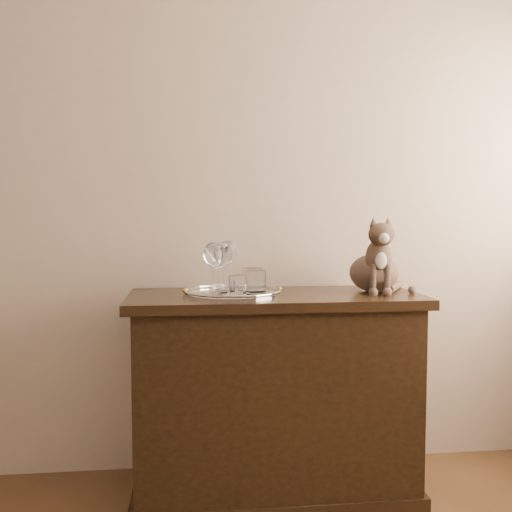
{
  "coord_description": "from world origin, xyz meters",
  "views": [
    {
      "loc": [
        0.25,
        -0.37,
        1.17
      ],
      "look_at": [
        0.52,
        1.95,
        1.01
      ],
      "focal_mm": 40.0,
      "sensor_mm": 36.0,
      "label": 1
    }
  ],
  "objects_px": {
    "wine_glass_d": "(223,267)",
    "tumbler_a": "(255,282)",
    "sideboard": "(275,395)",
    "wine_glass_b": "(228,265)",
    "tray": "(233,293)",
    "wine_glass_a": "(218,270)",
    "wine_glass_c": "(213,268)",
    "tumbler_c": "(252,280)",
    "tumbler_b": "(237,286)",
    "cat": "(374,254)"
  },
  "relations": [
    {
      "from": "sideboard",
      "to": "tumbler_c",
      "type": "bearing_deg",
      "value": 151.03
    },
    {
      "from": "wine_glass_b",
      "to": "tumbler_c",
      "type": "height_order",
      "value": "wine_glass_b"
    },
    {
      "from": "sideboard",
      "to": "cat",
      "type": "xyz_separation_m",
      "value": [
        0.43,
        0.03,
        0.58
      ]
    },
    {
      "from": "tumbler_b",
      "to": "cat",
      "type": "relative_size",
      "value": 0.25
    },
    {
      "from": "wine_glass_b",
      "to": "wine_glass_d",
      "type": "bearing_deg",
      "value": -103.85
    },
    {
      "from": "wine_glass_b",
      "to": "tumbler_b",
      "type": "xyz_separation_m",
      "value": [
        0.02,
        -0.22,
        -0.06
      ]
    },
    {
      "from": "sideboard",
      "to": "tumbler_a",
      "type": "height_order",
      "value": "tumbler_a"
    },
    {
      "from": "sideboard",
      "to": "cat",
      "type": "distance_m",
      "value": 0.73
    },
    {
      "from": "tumbler_c",
      "to": "cat",
      "type": "relative_size",
      "value": 0.3
    },
    {
      "from": "tumbler_b",
      "to": "tumbler_c",
      "type": "relative_size",
      "value": 0.85
    },
    {
      "from": "wine_glass_b",
      "to": "tumbler_a",
      "type": "bearing_deg",
      "value": -61.24
    },
    {
      "from": "tray",
      "to": "tumbler_a",
      "type": "xyz_separation_m",
      "value": [
        0.08,
        -0.08,
        0.05
      ]
    },
    {
      "from": "wine_glass_d",
      "to": "tumbler_a",
      "type": "height_order",
      "value": "wine_glass_d"
    },
    {
      "from": "tray",
      "to": "wine_glass_c",
      "type": "distance_m",
      "value": 0.14
    },
    {
      "from": "wine_glass_c",
      "to": "cat",
      "type": "xyz_separation_m",
      "value": [
        0.69,
        0.05,
        0.05
      ]
    },
    {
      "from": "wine_glass_c",
      "to": "tumbler_c",
      "type": "distance_m",
      "value": 0.19
    },
    {
      "from": "tumbler_b",
      "to": "cat",
      "type": "distance_m",
      "value": 0.62
    },
    {
      "from": "wine_glass_d",
      "to": "wine_glass_c",
      "type": "bearing_deg",
      "value": -140.69
    },
    {
      "from": "wine_glass_b",
      "to": "wine_glass_c",
      "type": "height_order",
      "value": "wine_glass_b"
    },
    {
      "from": "wine_glass_c",
      "to": "wine_glass_d",
      "type": "xyz_separation_m",
      "value": [
        0.04,
        0.03,
        -0.0
      ]
    },
    {
      "from": "cat",
      "to": "tray",
      "type": "bearing_deg",
      "value": -173.78
    },
    {
      "from": "wine_glass_a",
      "to": "tumbler_b",
      "type": "distance_m",
      "value": 0.19
    },
    {
      "from": "wine_glass_b",
      "to": "wine_glass_a",
      "type": "bearing_deg",
      "value": -132.46
    },
    {
      "from": "tumbler_b",
      "to": "tumbler_c",
      "type": "distance_m",
      "value": 0.16
    },
    {
      "from": "tray",
      "to": "wine_glass_c",
      "type": "relative_size",
      "value": 1.92
    },
    {
      "from": "tumbler_b",
      "to": "tumbler_c",
      "type": "bearing_deg",
      "value": 63.07
    },
    {
      "from": "tumbler_a",
      "to": "tumbler_c",
      "type": "distance_m",
      "value": 0.1
    },
    {
      "from": "sideboard",
      "to": "tumbler_a",
      "type": "bearing_deg",
      "value": -148.59
    },
    {
      "from": "wine_glass_c",
      "to": "wine_glass_d",
      "type": "distance_m",
      "value": 0.05
    },
    {
      "from": "sideboard",
      "to": "wine_glass_b",
      "type": "height_order",
      "value": "wine_glass_b"
    },
    {
      "from": "wine_glass_a",
      "to": "wine_glass_b",
      "type": "height_order",
      "value": "wine_glass_b"
    },
    {
      "from": "wine_glass_d",
      "to": "cat",
      "type": "bearing_deg",
      "value": 1.54
    },
    {
      "from": "wine_glass_a",
      "to": "tray",
      "type": "bearing_deg",
      "value": -41.18
    },
    {
      "from": "wine_glass_b",
      "to": "tray",
      "type": "bearing_deg",
      "value": -81.82
    },
    {
      "from": "tumbler_b",
      "to": "cat",
      "type": "bearing_deg",
      "value": 12.09
    },
    {
      "from": "wine_glass_a",
      "to": "wine_glass_b",
      "type": "relative_size",
      "value": 0.85
    },
    {
      "from": "wine_glass_b",
      "to": "wine_glass_d",
      "type": "height_order",
      "value": "wine_glass_b"
    },
    {
      "from": "wine_glass_c",
      "to": "tray",
      "type": "bearing_deg",
      "value": 26.01
    },
    {
      "from": "tray",
      "to": "tumbler_c",
      "type": "bearing_deg",
      "value": 17.91
    },
    {
      "from": "wine_glass_a",
      "to": "cat",
      "type": "xyz_separation_m",
      "value": [
        0.66,
        -0.04,
        0.06
      ]
    },
    {
      "from": "wine_glass_c",
      "to": "tumbler_a",
      "type": "distance_m",
      "value": 0.18
    },
    {
      "from": "tumbler_a",
      "to": "tumbler_c",
      "type": "xyz_separation_m",
      "value": [
        -0.0,
        0.1,
        -0.0
      ]
    },
    {
      "from": "sideboard",
      "to": "wine_glass_c",
      "type": "relative_size",
      "value": 5.76
    },
    {
      "from": "tray",
      "to": "cat",
      "type": "bearing_deg",
      "value": 1.02
    },
    {
      "from": "wine_glass_c",
      "to": "tumbler_c",
      "type": "relative_size",
      "value": 2.18
    },
    {
      "from": "sideboard",
      "to": "tray",
      "type": "xyz_separation_m",
      "value": [
        -0.17,
        0.02,
        0.43
      ]
    },
    {
      "from": "wine_glass_a",
      "to": "wine_glass_c",
      "type": "distance_m",
      "value": 0.1
    },
    {
      "from": "wine_glass_a",
      "to": "sideboard",
      "type": "bearing_deg",
      "value": -18.17
    },
    {
      "from": "sideboard",
      "to": "tumbler_b",
      "type": "xyz_separation_m",
      "value": [
        -0.16,
        -0.09,
        0.47
      ]
    },
    {
      "from": "tray",
      "to": "wine_glass_a",
      "type": "height_order",
      "value": "wine_glass_a"
    }
  ]
}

